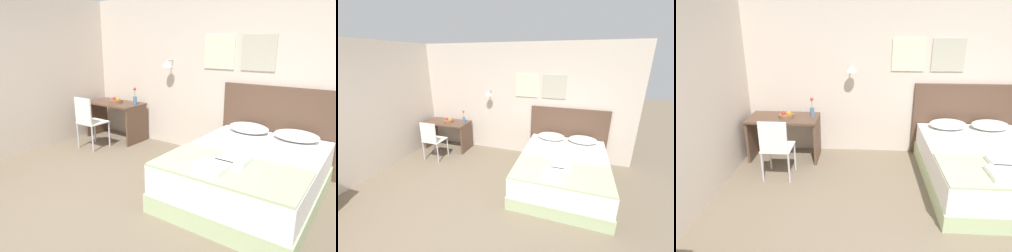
{
  "view_description": "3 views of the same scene",
  "coord_description": "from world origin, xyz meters",
  "views": [
    {
      "loc": [
        2.53,
        -1.5,
        1.83
      ],
      "look_at": [
        0.05,
        1.94,
        0.66
      ],
      "focal_mm": 32.0,
      "sensor_mm": 36.0,
      "label": 1
    },
    {
      "loc": [
        1.46,
        -1.79,
        2.33
      ],
      "look_at": [
        0.26,
        1.7,
        1.08
      ],
      "focal_mm": 22.0,
      "sensor_mm": 36.0,
      "label": 2
    },
    {
      "loc": [
        -0.37,
        -2.03,
        2.32
      ],
      "look_at": [
        -0.61,
        1.66,
        0.92
      ],
      "focal_mm": 32.0,
      "sensor_mm": 36.0,
      "label": 3
    }
  ],
  "objects": [
    {
      "name": "throw_blanket",
      "position": [
        1.35,
        1.2,
        0.58
      ],
      "size": [
        1.54,
        0.84,
        0.02
      ],
      "color": "#B2C693",
      "rests_on": "bed"
    },
    {
      "name": "headboard",
      "position": [
        1.35,
        2.89,
        0.62
      ],
      "size": [
        1.71,
        0.06,
        1.24
      ],
      "color": "brown",
      "rests_on": "ground_plane"
    },
    {
      "name": "folded_towel_near_foot",
      "position": [
        1.35,
        1.35,
        0.62
      ],
      "size": [
        0.31,
        0.29,
        0.06
      ],
      "color": "white",
      "rests_on": "throw_blanket"
    },
    {
      "name": "wall_back",
      "position": [
        0.01,
        2.95,
        1.33
      ],
      "size": [
        5.49,
        0.31,
        2.65
      ],
      "color": "beige",
      "rests_on": "ground_plane"
    },
    {
      "name": "ground_plane",
      "position": [
        0.0,
        0.0,
        0.0
      ],
      "size": [
        24.0,
        24.0,
        0.0
      ],
      "primitive_type": "plane",
      "color": "#756651"
    },
    {
      "name": "desk",
      "position": [
        -1.66,
        2.54,
        0.51
      ],
      "size": [
        1.14,
        0.59,
        0.73
      ],
      "color": "brown",
      "rests_on": "ground_plane"
    },
    {
      "name": "flower_vase",
      "position": [
        -1.19,
        2.61,
        0.85
      ],
      "size": [
        0.07,
        0.07,
        0.32
      ],
      "color": "#4C7099",
      "rests_on": "desk"
    },
    {
      "name": "pillow_left",
      "position": [
        1.02,
        2.61,
        0.64
      ],
      "size": [
        0.59,
        0.39,
        0.14
      ],
      "color": "white",
      "rests_on": "bed"
    },
    {
      "name": "pillow_right",
      "position": [
        1.69,
        2.61,
        0.64
      ],
      "size": [
        0.59,
        0.39,
        0.14
      ],
      "color": "white",
      "rests_on": "bed"
    },
    {
      "name": "desk_chair",
      "position": [
        -1.6,
        1.82,
        0.55
      ],
      "size": [
        0.43,
        0.43,
        0.93
      ],
      "color": "white",
      "rests_on": "ground_plane"
    },
    {
      "name": "bed",
      "position": [
        1.35,
        1.81,
        0.28
      ],
      "size": [
        1.59,
        2.1,
        0.56
      ],
      "color": "#B2C693",
      "rests_on": "ground_plane"
    },
    {
      "name": "folded_towel_mid_bed",
      "position": [
        1.24,
        1.05,
        0.62
      ],
      "size": [
        0.32,
        0.35,
        0.06
      ],
      "color": "white",
      "rests_on": "throw_blanket"
    },
    {
      "name": "fruit_bowl",
      "position": [
        -1.61,
        2.52,
        0.77
      ],
      "size": [
        0.25,
        0.25,
        0.11
      ],
      "color": "brown",
      "rests_on": "desk"
    }
  ]
}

